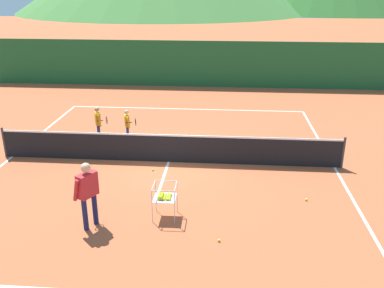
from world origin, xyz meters
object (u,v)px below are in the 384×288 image
at_px(tennis_ball_4, 219,240).
at_px(tennis_ball_5, 306,199).
at_px(student_0, 98,121).
at_px(instructor, 88,189).
at_px(tennis_net, 168,148).
at_px(student_1, 128,122).
at_px(tennis_ball_6, 153,170).
at_px(ball_cart, 164,196).

bearing_deg(tennis_ball_4, tennis_ball_5, 42.23).
distance_m(student_0, tennis_ball_4, 7.84).
relative_size(instructor, tennis_ball_5, 25.13).
relative_size(tennis_net, tennis_ball_5, 167.40).
xyz_separation_m(student_1, tennis_ball_4, (3.56, -6.29, -0.70)).
bearing_deg(student_1, student_0, -178.16).
distance_m(student_0, student_1, 1.10).
distance_m(instructor, tennis_ball_6, 3.60).
height_order(tennis_net, student_0, student_0).
height_order(tennis_ball_4, tennis_ball_5, same).
bearing_deg(tennis_ball_5, tennis_net, 150.78).
height_order(student_1, tennis_ball_5, student_1).
bearing_deg(tennis_ball_5, ball_cart, -162.90).
xyz_separation_m(instructor, tennis_ball_5, (5.52, 1.74, -0.99)).
bearing_deg(tennis_ball_5, student_1, 144.99).
bearing_deg(student_1, tennis_ball_4, -60.49).
height_order(instructor, ball_cart, instructor).
height_order(student_1, ball_cart, student_1).
height_order(student_0, tennis_ball_4, student_0).
height_order(instructor, student_1, instructor).
xyz_separation_m(instructor, tennis_ball_6, (0.97, 3.32, -0.99)).
height_order(tennis_net, student_1, student_1).
xyz_separation_m(student_0, tennis_ball_5, (7.03, -4.11, -0.76)).
height_order(student_0, tennis_ball_5, student_0).
xyz_separation_m(tennis_net, ball_cart, (0.36, -3.48, 0.09)).
xyz_separation_m(student_0, tennis_ball_6, (2.48, -2.54, -0.76)).
xyz_separation_m(ball_cart, tennis_ball_4, (1.42, -0.98, -0.56)).
bearing_deg(student_0, student_1, 1.84).
distance_m(student_0, tennis_ball_6, 3.63).
relative_size(instructor, tennis_ball_6, 25.13).
height_order(ball_cart, tennis_ball_5, ball_cart).
bearing_deg(ball_cart, instructor, -161.58).
distance_m(tennis_net, student_0, 3.41).
xyz_separation_m(instructor, student_0, (-1.50, 5.86, -0.23)).
xyz_separation_m(tennis_net, student_0, (-2.88, 1.80, 0.29)).
height_order(instructor, tennis_ball_4, instructor).
relative_size(instructor, student_1, 1.40).
bearing_deg(ball_cart, tennis_ball_4, -34.75).
bearing_deg(tennis_ball_5, tennis_ball_4, -137.77).
relative_size(student_0, tennis_ball_6, 19.34).
relative_size(student_1, tennis_ball_5, 17.95).
bearing_deg(tennis_net, ball_cart, -84.02).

